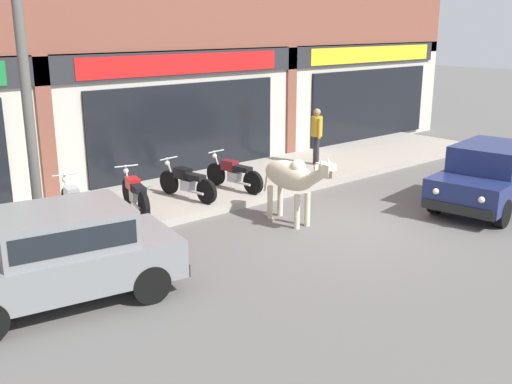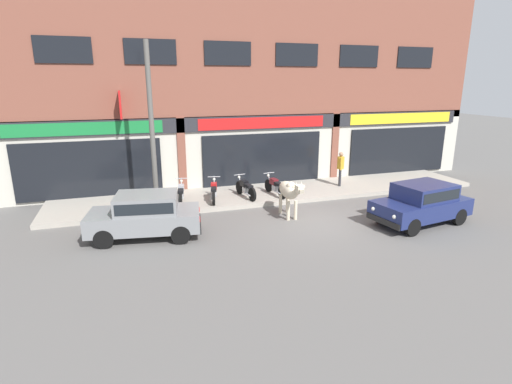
{
  "view_description": "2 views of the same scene",
  "coord_description": "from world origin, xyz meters",
  "px_view_note": "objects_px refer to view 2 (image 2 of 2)",
  "views": [
    {
      "loc": [
        -8.94,
        -7.85,
        4.07
      ],
      "look_at": [
        -1.35,
        1.0,
        0.77
      ],
      "focal_mm": 42.0,
      "sensor_mm": 36.0,
      "label": 1
    },
    {
      "loc": [
        -6.16,
        -12.32,
        4.91
      ],
      "look_at": [
        -1.79,
        1.0,
        1.01
      ],
      "focal_mm": 28.0,
      "sensor_mm": 36.0,
      "label": 2
    }
  ],
  "objects_px": {
    "cow": "(289,191)",
    "pedestrian": "(341,165)",
    "car_0": "(422,202)",
    "motorcycle_3": "(275,186)",
    "motorcycle_0": "(181,193)",
    "motorcycle_2": "(246,188)",
    "motorcycle_1": "(214,191)",
    "utility_pole": "(152,130)",
    "car_1": "(145,214)"
  },
  "relations": [
    {
      "from": "car_0",
      "to": "utility_pole",
      "type": "height_order",
      "value": "utility_pole"
    },
    {
      "from": "car_1",
      "to": "cow",
      "type": "bearing_deg",
      "value": 4.68
    },
    {
      "from": "car_1",
      "to": "pedestrian",
      "type": "xyz_separation_m",
      "value": [
        9.0,
        3.39,
        0.34
      ]
    },
    {
      "from": "car_1",
      "to": "utility_pole",
      "type": "distance_m",
      "value": 3.29
    },
    {
      "from": "cow",
      "to": "pedestrian",
      "type": "xyz_separation_m",
      "value": [
        3.82,
        2.96,
        0.15
      ]
    },
    {
      "from": "car_1",
      "to": "pedestrian",
      "type": "relative_size",
      "value": 2.36
    },
    {
      "from": "motorcycle_2",
      "to": "motorcycle_3",
      "type": "distance_m",
      "value": 1.31
    },
    {
      "from": "cow",
      "to": "utility_pole",
      "type": "bearing_deg",
      "value": 159.46
    },
    {
      "from": "car_0",
      "to": "utility_pole",
      "type": "xyz_separation_m",
      "value": [
        -8.83,
        3.87,
        2.41
      ]
    },
    {
      "from": "car_0",
      "to": "motorcycle_3",
      "type": "bearing_deg",
      "value": 130.19
    },
    {
      "from": "car_0",
      "to": "car_1",
      "type": "bearing_deg",
      "value": 169.7
    },
    {
      "from": "motorcycle_3",
      "to": "car_0",
      "type": "bearing_deg",
      "value": -49.81
    },
    {
      "from": "cow",
      "to": "motorcycle_2",
      "type": "relative_size",
      "value": 1.19
    },
    {
      "from": "motorcycle_2",
      "to": "pedestrian",
      "type": "bearing_deg",
      "value": 5.77
    },
    {
      "from": "car_0",
      "to": "motorcycle_0",
      "type": "height_order",
      "value": "car_0"
    },
    {
      "from": "motorcycle_0",
      "to": "motorcycle_1",
      "type": "height_order",
      "value": "same"
    },
    {
      "from": "car_0",
      "to": "motorcycle_1",
      "type": "relative_size",
      "value": 2.12
    },
    {
      "from": "cow",
      "to": "motorcycle_1",
      "type": "height_order",
      "value": "cow"
    },
    {
      "from": "motorcycle_0",
      "to": "motorcycle_3",
      "type": "distance_m",
      "value": 4.0
    },
    {
      "from": "motorcycle_0",
      "to": "utility_pole",
      "type": "bearing_deg",
      "value": -141.11
    },
    {
      "from": "motorcycle_0",
      "to": "motorcycle_2",
      "type": "distance_m",
      "value": 2.69
    },
    {
      "from": "motorcycle_2",
      "to": "motorcycle_3",
      "type": "height_order",
      "value": "same"
    },
    {
      "from": "motorcycle_2",
      "to": "motorcycle_1",
      "type": "bearing_deg",
      "value": -178.23
    },
    {
      "from": "motorcycle_2",
      "to": "utility_pole",
      "type": "relative_size",
      "value": 0.29
    },
    {
      "from": "pedestrian",
      "to": "motorcycle_0",
      "type": "bearing_deg",
      "value": -176.95
    },
    {
      "from": "motorcycle_1",
      "to": "pedestrian",
      "type": "bearing_deg",
      "value": 4.88
    },
    {
      "from": "cow",
      "to": "motorcycle_3",
      "type": "relative_size",
      "value": 1.19
    },
    {
      "from": "utility_pole",
      "to": "motorcycle_0",
      "type": "bearing_deg",
      "value": 38.89
    },
    {
      "from": "motorcycle_0",
      "to": "utility_pole",
      "type": "xyz_separation_m",
      "value": [
        -1.02,
        -0.82,
        2.67
      ]
    },
    {
      "from": "cow",
      "to": "car_1",
      "type": "bearing_deg",
      "value": -175.32
    },
    {
      "from": "car_0",
      "to": "motorcycle_3",
      "type": "relative_size",
      "value": 2.09
    },
    {
      "from": "utility_pole",
      "to": "car_1",
      "type": "bearing_deg",
      "value": -103.52
    },
    {
      "from": "motorcycle_1",
      "to": "car_1",
      "type": "bearing_deg",
      "value": -135.02
    },
    {
      "from": "motorcycle_1",
      "to": "utility_pole",
      "type": "distance_m",
      "value": 3.62
    },
    {
      "from": "cow",
      "to": "car_1",
      "type": "height_order",
      "value": "cow"
    },
    {
      "from": "motorcycle_0",
      "to": "cow",
      "type": "bearing_deg",
      "value": -35.26
    },
    {
      "from": "car_1",
      "to": "motorcycle_0",
      "type": "xyz_separation_m",
      "value": [
        1.54,
        2.99,
        -0.26
      ]
    },
    {
      "from": "motorcycle_1",
      "to": "motorcycle_3",
      "type": "xyz_separation_m",
      "value": [
        2.67,
        -0.05,
        0.0
      ]
    },
    {
      "from": "cow",
      "to": "motorcycle_1",
      "type": "xyz_separation_m",
      "value": [
        -2.31,
        2.44,
        -0.45
      ]
    },
    {
      "from": "motorcycle_3",
      "to": "utility_pole",
      "type": "height_order",
      "value": "utility_pole"
    },
    {
      "from": "car_1",
      "to": "motorcycle_0",
      "type": "height_order",
      "value": "car_1"
    },
    {
      "from": "motorcycle_2",
      "to": "car_1",
      "type": "bearing_deg",
      "value": -145.53
    },
    {
      "from": "motorcycle_0",
      "to": "motorcycle_3",
      "type": "relative_size",
      "value": 1.0
    },
    {
      "from": "motorcycle_2",
      "to": "motorcycle_3",
      "type": "relative_size",
      "value": 1.0
    },
    {
      "from": "car_0",
      "to": "car_1",
      "type": "height_order",
      "value": "same"
    },
    {
      "from": "motorcycle_0",
      "to": "utility_pole",
      "type": "height_order",
      "value": "utility_pole"
    },
    {
      "from": "motorcycle_3",
      "to": "pedestrian",
      "type": "distance_m",
      "value": 3.56
    },
    {
      "from": "motorcycle_0",
      "to": "motorcycle_3",
      "type": "height_order",
      "value": "same"
    },
    {
      "from": "car_1",
      "to": "motorcycle_2",
      "type": "distance_m",
      "value": 5.14
    },
    {
      "from": "motorcycle_1",
      "to": "motorcycle_2",
      "type": "distance_m",
      "value": 1.37
    }
  ]
}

